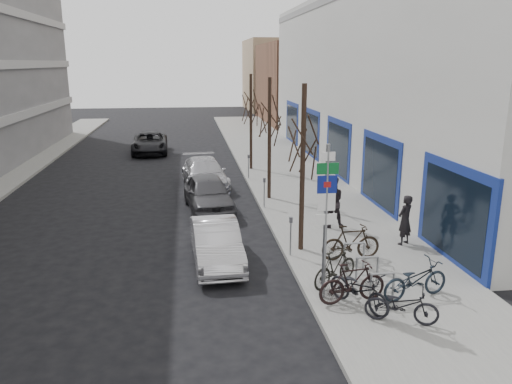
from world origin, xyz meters
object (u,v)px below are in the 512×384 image
object	(u,v)px
tree_near	(303,129)
bike_mid_curb	(416,277)
meter_back	(249,164)
bike_near_right	(352,282)
bike_rack	(367,267)
bike_near_left	(359,286)
highway_sign_pole	(326,213)
pedestrian_near	(405,220)
parked_car_back	(205,173)
lane_car	(150,143)
bike_far_curb	(402,302)
bike_far_inner	(351,242)
parked_car_mid	(208,193)
meter_mid	(264,190)
tree_far	(251,99)
parked_car_front	(216,243)
bike_mid_inner	(335,267)
pedestrian_far	(332,201)
tree_mid	(270,110)
meter_front	(291,232)

from	to	relation	value
tree_near	bike_mid_curb	xyz separation A→B (m)	(2.16, -3.86, -3.36)
meter_back	bike_near_right	distance (m)	14.42
bike_rack	bike_near_left	xyz separation A→B (m)	(-0.67, -1.28, 0.06)
highway_sign_pole	pedestrian_near	bearing A→B (deg)	42.92
parked_car_back	highway_sign_pole	bearing A→B (deg)	-84.34
lane_car	bike_far_curb	bearing A→B (deg)	-75.27
bike_mid_curb	parked_car_back	bearing A→B (deg)	6.44
meter_back	bike_far_inner	bearing A→B (deg)	-81.25
highway_sign_pole	parked_car_mid	distance (m)	9.39
bike_near_right	bike_mid_curb	bearing A→B (deg)	-96.78
meter_mid	parked_car_back	size ratio (longest dim) A/B	0.26
tree_far	parked_car_front	world-z (taller)	tree_far
bike_near_right	bike_mid_inner	world-z (taller)	bike_near_right
bike_far_inner	pedestrian_near	size ratio (longest dim) A/B	1.11
pedestrian_near	tree_near	bearing A→B (deg)	-32.91
bike_rack	bike_near_right	world-z (taller)	bike_near_right
meter_back	pedestrian_far	world-z (taller)	pedestrian_far
highway_sign_pole	pedestrian_far	size ratio (longest dim) A/B	2.14
tree_far	parked_car_mid	distance (m)	8.81
tree_mid	meter_front	distance (m)	7.70
meter_mid	meter_back	size ratio (longest dim) A/B	1.00
bike_rack	tree_near	xyz separation A→B (m)	(-1.20, 2.90, 3.44)
tree_near	tree_mid	bearing A→B (deg)	90.00
bike_near_right	lane_car	bearing A→B (deg)	7.87
parked_car_front	highway_sign_pole	bearing A→B (deg)	-52.20
tree_near	parked_car_mid	world-z (taller)	tree_near
bike_near_right	pedestrian_near	size ratio (longest dim) A/B	1.08
bike_near_left	parked_car_mid	bearing A→B (deg)	78.21
tree_mid	bike_far_inner	size ratio (longest dim) A/B	2.90
bike_far_curb	bike_mid_inner	bearing A→B (deg)	45.90
bike_mid_curb	parked_car_front	bearing A→B (deg)	41.58
bike_mid_curb	parked_car_back	size ratio (longest dim) A/B	0.40
meter_back	parked_car_mid	size ratio (longest dim) A/B	0.29
tree_mid	bike_near_right	size ratio (longest dim) A/B	2.99
bike_mid_curb	pedestrian_near	distance (m)	4.08
bike_far_curb	parked_car_front	bearing A→B (deg)	64.08
meter_mid	lane_car	xyz separation A→B (m)	(-5.76, 14.84, -0.20)
bike_rack	meter_front	xyz separation A→B (m)	(-1.65, 2.40, 0.26)
bike_mid_curb	parked_car_front	distance (m)	6.01
bike_mid_curb	lane_car	bearing A→B (deg)	5.47
tree_far	bike_near_right	world-z (taller)	tree_far
bike_near_right	meter_front	bearing A→B (deg)	7.09
highway_sign_pole	parked_car_front	size ratio (longest dim) A/B	1.04
bike_rack	pedestrian_near	bearing A→B (deg)	50.77
bike_mid_curb	pedestrian_far	world-z (taller)	pedestrian_far
meter_mid	bike_mid_inner	bearing A→B (deg)	-84.38
bike_rack	bike_mid_inner	world-z (taller)	bike_mid_inner
tree_mid	meter_back	size ratio (longest dim) A/B	4.33
bike_far_inner	bike_near_left	bearing A→B (deg)	162.45
tree_near	bike_mid_inner	xyz separation A→B (m)	(0.32, -2.83, -3.43)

